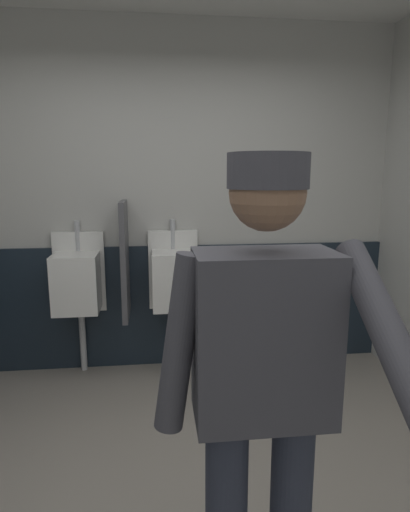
{
  "coord_description": "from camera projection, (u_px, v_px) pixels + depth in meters",
  "views": [
    {
      "loc": [
        -0.1,
        -1.68,
        1.61
      ],
      "look_at": [
        0.11,
        0.13,
        1.25
      ],
      "focal_mm": 29.97,
      "sensor_mm": 36.0,
      "label": 1
    }
  ],
  "objects": [
    {
      "name": "wall_back",
      "position": [
        167.0,
        200.0,
        3.49
      ],
      "size": [
        4.24,
        0.12,
        2.77
      ],
      "primitive_type": "cube",
      "color": "#B2B2AD",
      "rests_on": "ground_plane"
    },
    {
      "name": "urinal_middle",
      "position": [
        174.0,
        279.0,
        3.4
      ],
      "size": [
        0.4,
        0.34,
        1.24
      ],
      "color": "white",
      "rests_on": "ground_plane"
    },
    {
      "name": "wainscot_band_back",
      "position": [
        169.0,
        306.0,
        3.59
      ],
      "size": [
        3.64,
        0.03,
        1.02
      ],
      "primitive_type": "cube",
      "color": "#19232D",
      "rests_on": "ground_plane"
    },
    {
      "name": "urinal_left",
      "position": [
        77.0,
        281.0,
        3.31
      ],
      "size": [
        0.4,
        0.34,
        1.24
      ],
      "color": "white",
      "rests_on": "ground_plane"
    },
    {
      "name": "privacy_divider_panel",
      "position": [
        125.0,
        260.0,
        3.25
      ],
      "size": [
        0.04,
        0.4,
        0.9
      ],
      "primitive_type": "cube",
      "color": "#4C4C51"
    },
    {
      "name": "person",
      "position": [
        263.0,
        377.0,
        1.33
      ],
      "size": [
        0.65,
        0.6,
        1.66
      ],
      "color": "#2D3342",
      "rests_on": "ground_plane"
    }
  ]
}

